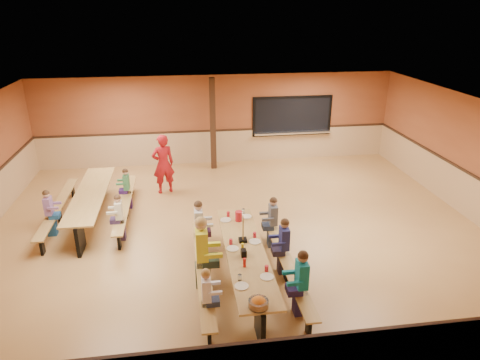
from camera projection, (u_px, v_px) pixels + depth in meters
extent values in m
plane|color=#9F703C|center=(237.00, 230.00, 10.46)|extent=(12.00, 12.00, 0.00)
cube|color=brown|center=(217.00, 120.00, 14.47)|extent=(12.00, 0.04, 3.00)
cube|color=brown|center=(292.00, 318.00, 5.31)|extent=(12.00, 0.04, 3.00)
cube|color=brown|center=(475.00, 161.00, 10.67)|extent=(0.04, 10.00, 3.00)
cube|color=white|center=(237.00, 109.00, 9.32)|extent=(12.00, 10.00, 0.04)
cube|color=black|center=(292.00, 116.00, 14.76)|extent=(2.60, 0.06, 1.20)
cube|color=silver|center=(292.00, 133.00, 14.89)|extent=(2.70, 0.28, 0.06)
cube|color=black|center=(213.00, 125.00, 13.89)|extent=(0.18, 0.18, 3.00)
cube|color=#A67F42|center=(245.00, 252.00, 8.19)|extent=(0.75, 3.60, 0.04)
cube|color=black|center=(260.00, 322.00, 6.91)|extent=(0.08, 0.60, 0.70)
cube|color=black|center=(235.00, 230.00, 9.75)|extent=(0.08, 0.60, 0.70)
cube|color=#A67F42|center=(203.00, 268.00, 8.19)|extent=(0.26, 3.60, 0.04)
cube|color=black|center=(203.00, 278.00, 8.27)|extent=(0.06, 0.18, 0.41)
cube|color=#A67F42|center=(287.00, 261.00, 8.40)|extent=(0.26, 3.60, 0.04)
cube|color=black|center=(286.00, 271.00, 8.49)|extent=(0.06, 0.18, 0.41)
cube|color=#A67F42|center=(90.00, 194.00, 10.71)|extent=(0.75, 3.60, 0.04)
cube|color=black|center=(80.00, 237.00, 9.43)|extent=(0.08, 0.60, 0.70)
cube|color=black|center=(102.00, 184.00, 12.27)|extent=(0.08, 0.60, 0.70)
cube|color=#A67F42|center=(58.00, 206.00, 10.71)|extent=(0.26, 3.60, 0.04)
cube|color=black|center=(59.00, 214.00, 10.79)|extent=(0.06, 0.18, 0.41)
cube|color=#A67F42|center=(125.00, 202.00, 10.92)|extent=(0.26, 3.60, 0.04)
cube|color=black|center=(126.00, 210.00, 11.01)|extent=(0.06, 0.18, 0.41)
imported|color=#A21218|center=(163.00, 164.00, 12.25)|extent=(0.73, 0.58, 1.75)
cylinder|color=#B31722|center=(239.00, 216.00, 9.28)|extent=(0.16, 0.16, 0.22)
cube|color=black|center=(244.00, 253.00, 7.99)|extent=(0.10, 0.14, 0.13)
cylinder|color=yellow|center=(242.00, 247.00, 8.13)|extent=(0.06, 0.06, 0.17)
cylinder|color=#B2140F|center=(245.00, 263.00, 7.65)|extent=(0.06, 0.06, 0.17)
cube|color=black|center=(243.00, 240.00, 8.50)|extent=(0.16, 0.16, 0.06)
cube|color=#A67F42|center=(243.00, 228.00, 8.39)|extent=(0.02, 0.09, 0.50)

